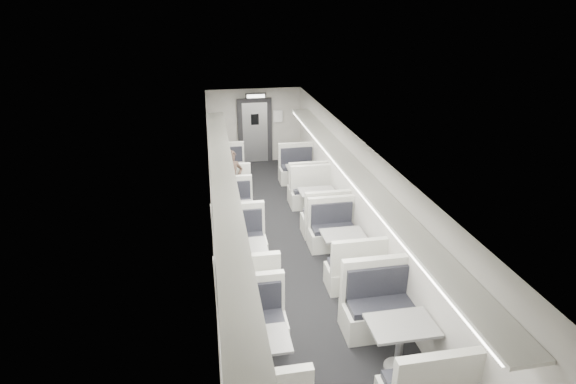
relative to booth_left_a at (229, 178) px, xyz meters
name	(u,v)px	position (x,y,z in m)	size (l,w,h in m)	color
room	(287,201)	(1.00, -3.65, 0.83)	(3.24, 12.24, 2.64)	black
booth_left_a	(229,178)	(0.00, 0.00, 0.00)	(1.03, 2.09, 1.12)	silver
booth_left_b	(236,219)	(0.00, -2.54, -0.02)	(0.96, 1.95, 1.05)	silver
booth_left_c	(243,263)	(0.00, -4.54, 0.02)	(1.09, 2.20, 1.18)	silver
booth_left_d	(259,360)	(0.00, -7.04, 0.01)	(1.05, 2.12, 1.14)	silver
booth_right_a	(303,179)	(2.00, -0.47, 0.01)	(1.04, 2.12, 1.13)	silver
booth_right_b	(317,204)	(2.00, -2.17, 0.00)	(1.04, 2.10, 1.13)	silver
booth_right_c	(342,249)	(2.00, -4.33, -0.01)	(1.02, 2.06, 1.10)	silver
booth_right_d	(399,346)	(2.00, -7.15, 0.04)	(1.13, 2.29, 1.23)	silver
passenger	(233,180)	(0.03, -1.22, 0.41)	(0.57, 0.37, 1.56)	black
window_a	(209,148)	(-0.49, -0.25, 0.98)	(0.02, 1.18, 0.84)	black
window_b	(211,178)	(-0.49, -2.45, 0.98)	(0.02, 1.18, 0.84)	black
window_c	(214,223)	(-0.49, -4.65, 0.98)	(0.02, 1.18, 0.84)	black
window_d	(218,298)	(-0.49, -6.85, 0.98)	(0.02, 1.18, 0.84)	black
luggage_rack_left	(224,177)	(-0.24, -3.95, 1.54)	(0.46, 10.40, 0.09)	silver
luggage_rack_right	(353,169)	(2.24, -3.95, 1.54)	(0.46, 10.40, 0.09)	silver
vestibule_door	(255,131)	(1.00, 2.28, 0.67)	(1.10, 0.13, 2.10)	black
exit_sign	(256,96)	(1.00, 1.79, 1.91)	(0.62, 0.12, 0.16)	black
wall_notice	(278,116)	(1.75, 2.27, 1.13)	(0.32, 0.02, 0.40)	silver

